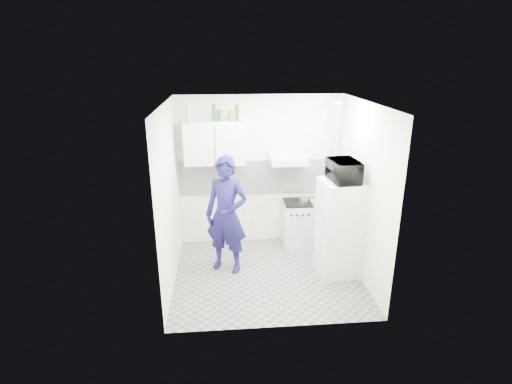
{
  "coord_description": "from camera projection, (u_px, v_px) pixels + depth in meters",
  "views": [
    {
      "loc": [
        -0.64,
        -5.35,
        3.22
      ],
      "look_at": [
        -0.15,
        0.3,
        1.25
      ],
      "focal_mm": 28.0,
      "sensor_mm": 36.0,
      "label": 1
    }
  ],
  "objects": [
    {
      "name": "stove_top",
      "position": [
        298.0,
        203.0,
        6.88
      ],
      "size": [
        0.46,
        0.46,
        0.03
      ],
      "primitive_type": "cube",
      "color": "black",
      "rests_on": "stove"
    },
    {
      "name": "canister_a",
      "position": [
        219.0,
        116.0,
        6.35
      ],
      "size": [
        0.07,
        0.07,
        0.17
      ],
      "primitive_type": "cylinder",
      "color": "#144C1E",
      "rests_on": "upper_cabinet"
    },
    {
      "name": "ceiling",
      "position": [
        269.0,
        103.0,
        5.3
      ],
      "size": [
        2.8,
        2.8,
        0.0
      ],
      "primitive_type": "plane",
      "color": "white",
      "rests_on": "wall_back"
    },
    {
      "name": "pipe_a",
      "position": [
        334.0,
        171.0,
        6.93
      ],
      "size": [
        0.05,
        0.05,
        2.6
      ],
      "primitive_type": "cylinder",
      "color": "silver",
      "rests_on": "floor"
    },
    {
      "name": "floor",
      "position": [
        267.0,
        275.0,
        6.15
      ],
      "size": [
        2.8,
        2.8,
        0.0
      ],
      "primitive_type": "plane",
      "color": "slate",
      "rests_on": "ground"
    },
    {
      "name": "fridge",
      "position": [
        340.0,
        228.0,
        6.01
      ],
      "size": [
        0.66,
        0.66,
        1.48
      ],
      "primitive_type": "cube",
      "rotation": [
        0.0,
        0.0,
        0.08
      ],
      "color": "white",
      "rests_on": "floor"
    },
    {
      "name": "wall_right",
      "position": [
        363.0,
        192.0,
        5.84
      ],
      "size": [
        0.0,
        2.6,
        2.6
      ],
      "primitive_type": "plane",
      "rotation": [
        1.57,
        0.0,
        -1.57
      ],
      "color": "white",
      "rests_on": "floor"
    },
    {
      "name": "microwave",
      "position": [
        344.0,
        171.0,
        5.72
      ],
      "size": [
        0.59,
        0.43,
        0.31
      ],
      "primitive_type": "imported",
      "rotation": [
        0.0,
        0.0,
        1.66
      ],
      "color": "black",
      "rests_on": "fridge"
    },
    {
      "name": "saucepan",
      "position": [
        303.0,
        200.0,
        6.86
      ],
      "size": [
        0.16,
        0.16,
        0.09
      ],
      "primitive_type": "cylinder",
      "color": "silver",
      "rests_on": "stove_top"
    },
    {
      "name": "range_hood",
      "position": [
        288.0,
        159.0,
        6.61
      ],
      "size": [
        0.6,
        0.5,
        0.14
      ],
      "primitive_type": "cube",
      "color": "silver",
      "rests_on": "wall_back"
    },
    {
      "name": "canister_b",
      "position": [
        230.0,
        115.0,
        6.37
      ],
      "size": [
        0.09,
        0.09,
        0.18
      ],
      "primitive_type": "cylinder",
      "color": "brown",
      "rests_on": "upper_cabinet"
    },
    {
      "name": "pipe_b",
      "position": [
        328.0,
        171.0,
        6.92
      ],
      "size": [
        0.04,
        0.04,
        2.6
      ],
      "primitive_type": "cylinder",
      "color": "silver",
      "rests_on": "floor"
    },
    {
      "name": "bottle_e",
      "position": [
        237.0,
        113.0,
        6.37
      ],
      "size": [
        0.06,
        0.06,
        0.25
      ],
      "primitive_type": "cylinder",
      "color": "#144C1E",
      "rests_on": "upper_cabinet"
    },
    {
      "name": "wall_back",
      "position": [
        260.0,
        171.0,
        6.9
      ],
      "size": [
        2.8,
        0.0,
        2.8
      ],
      "primitive_type": "plane",
      "rotation": [
        1.57,
        0.0,
        0.0
      ],
      "color": "white",
      "rests_on": "floor"
    },
    {
      "name": "bottle_a",
      "position": [
        189.0,
        113.0,
        6.3
      ],
      "size": [
        0.07,
        0.07,
        0.28
      ],
      "primitive_type": "cylinder",
      "color": "silver",
      "rests_on": "upper_cabinet"
    },
    {
      "name": "stove",
      "position": [
        297.0,
        224.0,
        7.02
      ],
      "size": [
        0.48,
        0.48,
        0.77
      ],
      "primitive_type": "cube",
      "color": "silver",
      "rests_on": "floor"
    },
    {
      "name": "wall_left",
      "position": [
        169.0,
        198.0,
        5.61
      ],
      "size": [
        0.0,
        2.6,
        2.6
      ],
      "primitive_type": "plane",
      "rotation": [
        1.57,
        0.0,
        1.57
      ],
      "color": "white",
      "rests_on": "floor"
    },
    {
      "name": "ceiling_spot_fixture",
      "position": [
        338.0,
        103.0,
        5.58
      ],
      "size": [
        0.1,
        0.1,
        0.02
      ],
      "primitive_type": "cylinder",
      "color": "white",
      "rests_on": "ceiling"
    },
    {
      "name": "bottle_d",
      "position": [
        214.0,
        113.0,
        6.33
      ],
      "size": [
        0.06,
        0.06,
        0.27
      ],
      "primitive_type": "cylinder",
      "color": "#144C1E",
      "rests_on": "upper_cabinet"
    },
    {
      "name": "upper_cabinet",
      "position": [
        215.0,
        143.0,
        6.49
      ],
      "size": [
        1.0,
        0.35,
        0.7
      ],
      "primitive_type": "cube",
      "color": "white",
      "rests_on": "wall_back"
    },
    {
      "name": "person",
      "position": [
        226.0,
        215.0,
        6.03
      ],
      "size": [
        0.78,
        0.66,
        1.82
      ],
      "primitive_type": "imported",
      "rotation": [
        0.0,
        0.0,
        -0.41
      ],
      "color": "#141244",
      "rests_on": "floor"
    },
    {
      "name": "backsplash",
      "position": [
        260.0,
        177.0,
        6.92
      ],
      "size": [
        2.74,
        0.03,
        0.6
      ],
      "primitive_type": "cube",
      "color": "white",
      "rests_on": "wall_back"
    }
  ]
}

